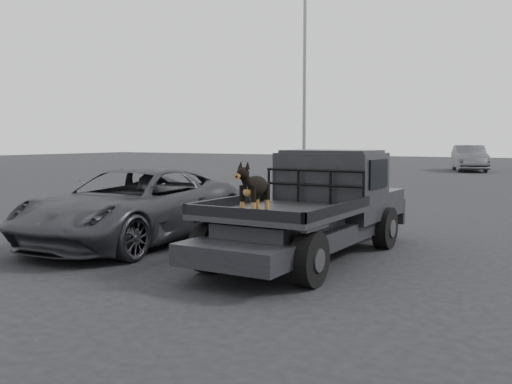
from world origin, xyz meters
The scene contains 8 objects.
ground centered at (0.00, 0.00, 0.00)m, with size 120.00×120.00×0.00m, color black.
flatbed_ute centered at (0.20, 1.54, 0.46)m, with size 2.00×5.40×0.92m, color black, non-canonical shape.
ute_cab centered at (0.20, 2.49, 1.36)m, with size 1.72×1.30×0.88m, color black, non-canonical shape.
headache_rack centered at (0.20, 1.74, 1.20)m, with size 1.80×0.08×0.55m, color black, non-canonical shape.
dog centered at (0.26, -0.32, 1.29)m, with size 0.32×0.60×0.74m, color black, non-canonical shape.
parked_suv centered at (-3.33, 1.14, 0.72)m, with size 2.37×5.15×1.43m, color #2E2E33.
distant_car_a centered at (-2.51, 30.72, 0.82)m, with size 1.73×4.95×1.63m, color #48484D.
floodlight_near centered at (-9.04, 20.36, 7.64)m, with size 1.08×0.28×14.08m.
Camera 1 is at (4.26, -7.02, 1.99)m, focal length 40.00 mm.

